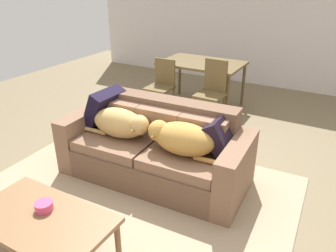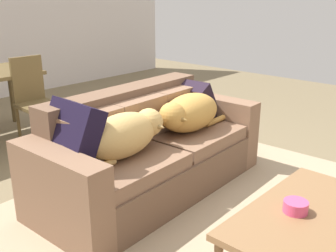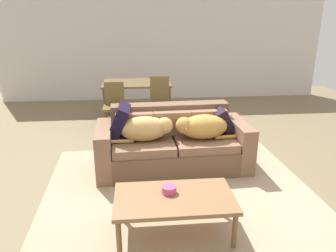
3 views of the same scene
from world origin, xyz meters
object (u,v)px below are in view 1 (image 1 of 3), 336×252
(dining_chair_near_left, at_px, (162,84))
(dog_on_right_cushion, at_px, (181,138))
(throw_pillow_by_right_arm, at_px, (222,137))
(dining_chair_near_right, at_px, (212,89))
(bowl_on_coffee_table, at_px, (44,206))
(dining_table, at_px, (202,66))
(couch, at_px, (156,149))
(coffee_table, at_px, (41,221))
(throw_pillow_by_left_arm, at_px, (104,108))
(dog_on_left_cushion, at_px, (122,123))

(dining_chair_near_left, bearing_deg, dog_on_right_cushion, -54.41)
(throw_pillow_by_right_arm, height_order, dining_chair_near_right, dining_chair_near_right)
(bowl_on_coffee_table, bearing_deg, dining_chair_near_right, 87.52)
(dining_table, bearing_deg, throw_pillow_by_right_arm, -60.90)
(couch, relative_size, throw_pillow_by_right_arm, 5.49)
(couch, bearing_deg, coffee_table, -98.05)
(coffee_table, xyz_separation_m, dining_chair_near_right, (0.09, 3.21, 0.17))
(throw_pillow_by_left_arm, height_order, dining_chair_near_left, throw_pillow_by_left_arm)
(bowl_on_coffee_table, xyz_separation_m, dining_chair_near_right, (0.14, 3.14, 0.09))
(couch, height_order, dog_on_left_cushion, couch)
(throw_pillow_by_left_arm, xyz_separation_m, dining_chair_near_left, (-0.16, 1.62, -0.17))
(dog_on_left_cushion, height_order, dog_on_right_cushion, dog_on_left_cushion)
(throw_pillow_by_left_arm, bearing_deg, coffee_table, -68.62)
(coffee_table, xyz_separation_m, dining_table, (-0.33, 3.76, 0.34))
(couch, height_order, throw_pillow_by_left_arm, throw_pillow_by_left_arm)
(throw_pillow_by_left_arm, bearing_deg, dog_on_left_cushion, -22.71)
(couch, xyz_separation_m, throw_pillow_by_right_arm, (0.74, 0.09, 0.30))
(dining_table, bearing_deg, dining_chair_near_right, -52.06)
(dining_table, bearing_deg, bowl_on_coffee_table, -85.52)
(throw_pillow_by_left_arm, height_order, dining_chair_near_right, dining_chair_near_right)
(couch, xyz_separation_m, bowl_on_coffee_table, (-0.19, -1.41, 0.11))
(dog_on_right_cushion, xyz_separation_m, dining_table, (-0.85, 2.40, 0.07))
(bowl_on_coffee_table, bearing_deg, coffee_table, -61.00)
(dining_chair_near_left, height_order, dining_chair_near_right, dining_chair_near_right)
(dining_table, bearing_deg, couch, -78.08)
(dining_chair_near_left, bearing_deg, throw_pillow_by_right_arm, -43.69)
(dog_on_right_cushion, bearing_deg, dining_chair_near_right, 100.56)
(throw_pillow_by_right_arm, distance_m, coffee_table, 1.83)
(couch, height_order, coffee_table, couch)
(coffee_table, bearing_deg, bowl_on_coffee_table, 119.00)
(bowl_on_coffee_table, distance_m, dining_chair_near_left, 3.14)
(couch, relative_size, dining_table, 1.57)
(throw_pillow_by_left_arm, xyz_separation_m, throw_pillow_by_right_arm, (1.48, 0.06, -0.04))
(dog_on_right_cushion, relative_size, throw_pillow_by_left_arm, 1.73)
(couch, height_order, throw_pillow_by_right_arm, couch)
(dog_on_left_cushion, relative_size, bowl_on_coffee_table, 5.63)
(dining_table, distance_m, dining_chair_near_left, 0.78)
(throw_pillow_by_left_arm, bearing_deg, dog_on_right_cushion, -7.83)
(throw_pillow_by_right_arm, distance_m, dining_table, 2.50)
(dog_on_right_cushion, distance_m, coffee_table, 1.48)
(dining_chair_near_left, bearing_deg, dining_chair_near_right, 5.14)
(dog_on_right_cushion, xyz_separation_m, bowl_on_coffee_table, (-0.56, -1.28, -0.19))
(coffee_table, bearing_deg, dog_on_right_cushion, 69.12)
(dog_on_right_cushion, bearing_deg, couch, 158.59)
(dog_on_right_cushion, distance_m, dining_chair_near_right, 1.90)
(throw_pillow_by_right_arm, bearing_deg, dining_chair_near_left, 136.32)
(throw_pillow_by_left_arm, xyz_separation_m, coffee_table, (0.59, -1.52, -0.31))
(couch, bearing_deg, dining_chair_near_left, 116.19)
(dog_on_left_cushion, relative_size, throw_pillow_by_left_arm, 1.70)
(dining_table, bearing_deg, dining_chair_near_left, -124.15)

